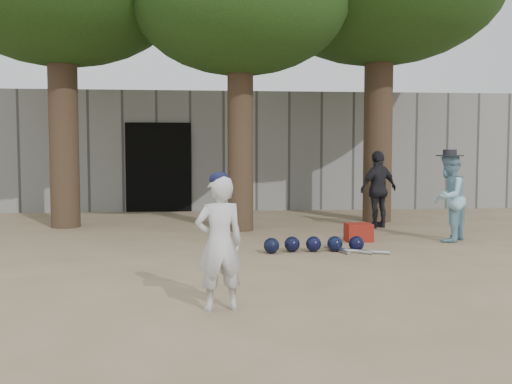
{
  "coord_description": "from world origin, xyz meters",
  "views": [
    {
      "loc": [
        -0.08,
        -6.45,
        1.47
      ],
      "look_at": [
        0.6,
        1.0,
        0.95
      ],
      "focal_mm": 40.0,
      "sensor_mm": 36.0,
      "label": 1
    }
  ],
  "objects": [
    {
      "name": "ground",
      "position": [
        0.0,
        0.0,
        0.0
      ],
      "size": [
        70.0,
        70.0,
        0.0
      ],
      "primitive_type": "plane",
      "color": "#937C5E",
      "rests_on": "ground"
    },
    {
      "name": "boy_player",
      "position": [
        0.06,
        -1.2,
        0.63
      ],
      "size": [
        0.52,
        0.4,
        1.26
      ],
      "primitive_type": "imported",
      "rotation": [
        0.0,
        0.0,
        3.38
      ],
      "color": "silver",
      "rests_on": "ground"
    },
    {
      "name": "spectator_blue",
      "position": [
        3.94,
        2.59,
        0.72
      ],
      "size": [
        0.88,
        0.89,
        1.45
      ],
      "primitive_type": "imported",
      "rotation": [
        0.0,
        0.0,
        3.97
      ],
      "color": "#87BAD1",
      "rests_on": "ground"
    },
    {
      "name": "spectator_dark",
      "position": [
        3.3,
        4.35,
        0.75
      ],
      "size": [
        0.95,
        0.72,
        1.5
      ],
      "primitive_type": "imported",
      "rotation": [
        0.0,
        0.0,
        3.6
      ],
      "color": "black",
      "rests_on": "ground"
    },
    {
      "name": "red_bag",
      "position": [
        2.46,
        2.7,
        0.15
      ],
      "size": [
        0.44,
        0.34,
        0.3
      ],
      "primitive_type": "cube",
      "rotation": [
        0.0,
        0.0,
        0.05
      ],
      "color": "maroon",
      "rests_on": "ground"
    },
    {
      "name": "back_building",
      "position": [
        -0.0,
        10.33,
        1.5
      ],
      "size": [
        16.0,
        5.24,
        3.0
      ],
      "color": "gray",
      "rests_on": "ground"
    },
    {
      "name": "helmet_row",
      "position": [
        1.53,
        1.78,
        0.12
      ],
      "size": [
        1.51,
        0.33,
        0.23
      ],
      "color": "black",
      "rests_on": "ground"
    },
    {
      "name": "bat_pile",
      "position": [
        2.07,
        1.71,
        0.03
      ],
      "size": [
        0.83,
        0.75,
        0.06
      ],
      "color": "#B6B5BD",
      "rests_on": "ground"
    }
  ]
}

